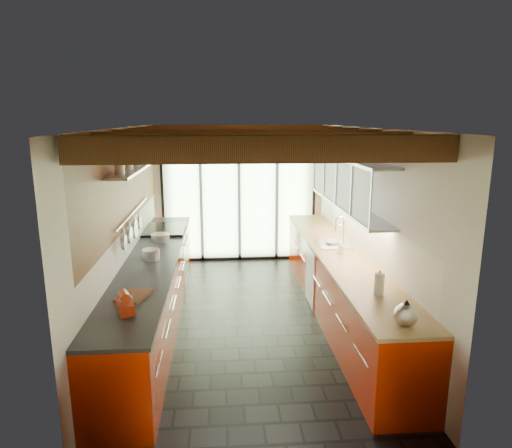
# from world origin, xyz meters

# --- Properties ---
(ground) EXTENTS (5.50, 5.50, 0.00)m
(ground) POSITION_xyz_m (0.00, 0.00, 0.00)
(ground) COLOR black
(ground) RESTS_ON ground
(room_shell) EXTENTS (5.50, 5.50, 5.50)m
(room_shell) POSITION_xyz_m (0.00, 0.00, 1.65)
(room_shell) COLOR silver
(room_shell) RESTS_ON ground
(ceiling_beams) EXTENTS (3.14, 5.06, 4.90)m
(ceiling_beams) POSITION_xyz_m (-0.00, 0.38, 2.46)
(ceiling_beams) COLOR #593316
(ceiling_beams) RESTS_ON ground
(glass_door) EXTENTS (2.95, 0.10, 2.90)m
(glass_door) POSITION_xyz_m (0.00, 2.69, 1.66)
(glass_door) COLOR #C6EAAD
(glass_door) RESTS_ON ground
(left_counter) EXTENTS (0.68, 5.00, 0.92)m
(left_counter) POSITION_xyz_m (-1.28, 0.00, 0.46)
(left_counter) COLOR #B11D00
(left_counter) RESTS_ON ground
(range_stove) EXTENTS (0.66, 0.90, 0.97)m
(range_stove) POSITION_xyz_m (-1.28, 1.45, 0.47)
(range_stove) COLOR silver
(range_stove) RESTS_ON ground
(right_counter) EXTENTS (0.68, 5.00, 0.92)m
(right_counter) POSITION_xyz_m (1.27, 0.00, 0.46)
(right_counter) COLOR #B11D00
(right_counter) RESTS_ON ground
(sink_assembly) EXTENTS (0.45, 0.52, 0.43)m
(sink_assembly) POSITION_xyz_m (1.29, 0.40, 0.96)
(sink_assembly) COLOR silver
(sink_assembly) RESTS_ON right_counter
(upper_cabinets_right) EXTENTS (0.34, 3.00, 3.00)m
(upper_cabinets_right) POSITION_xyz_m (1.43, 0.30, 1.85)
(upper_cabinets_right) COLOR silver
(upper_cabinets_right) RESTS_ON ground
(left_wall_fixtures) EXTENTS (0.28, 2.60, 0.96)m
(left_wall_fixtures) POSITION_xyz_m (-1.47, 0.14, 1.88)
(left_wall_fixtures) COLOR silver
(left_wall_fixtures) RESTS_ON ground
(stand_mixer) EXTENTS (0.22, 0.28, 0.22)m
(stand_mixer) POSITION_xyz_m (-1.27, -1.78, 1.01)
(stand_mixer) COLOR red
(stand_mixer) RESTS_ON left_counter
(pot_large) EXTENTS (0.29, 0.29, 0.14)m
(pot_large) POSITION_xyz_m (-1.27, -0.13, 0.99)
(pot_large) COLOR silver
(pot_large) RESTS_ON left_counter
(pot_small) EXTENTS (0.30, 0.30, 0.11)m
(pot_small) POSITION_xyz_m (-1.27, 0.82, 0.97)
(pot_small) COLOR silver
(pot_small) RESTS_ON left_counter
(cutting_board) EXTENTS (0.36, 0.42, 0.03)m
(cutting_board) POSITION_xyz_m (-1.27, -1.41, 0.94)
(cutting_board) COLOR brown
(cutting_board) RESTS_ON left_counter
(kettle) EXTENTS (0.27, 0.29, 0.25)m
(kettle) POSITION_xyz_m (1.27, -2.25, 1.03)
(kettle) COLOR silver
(kettle) RESTS_ON right_counter
(paper_towel) EXTENTS (0.12, 0.12, 0.28)m
(paper_towel) POSITION_xyz_m (1.27, -1.55, 1.04)
(paper_towel) COLOR white
(paper_towel) RESTS_ON right_counter
(soap_bottle) EXTENTS (0.09, 0.09, 0.17)m
(soap_bottle) POSITION_xyz_m (1.27, -0.03, 1.00)
(soap_bottle) COLOR silver
(soap_bottle) RESTS_ON right_counter
(bowl) EXTENTS (0.24, 0.24, 0.05)m
(bowl) POSITION_xyz_m (1.27, 0.42, 0.95)
(bowl) COLOR silver
(bowl) RESTS_ON right_counter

